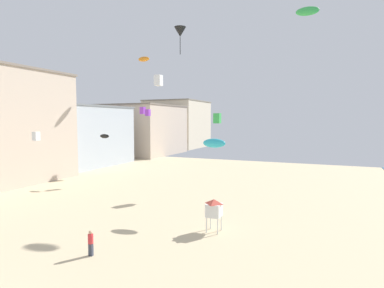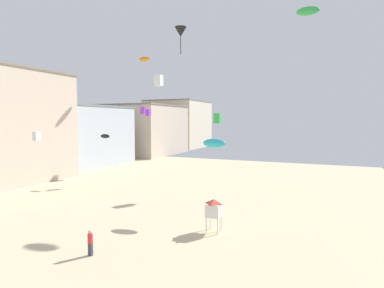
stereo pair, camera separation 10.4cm
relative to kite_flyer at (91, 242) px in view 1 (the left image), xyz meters
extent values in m
cube|color=#ADB7C1|center=(-30.85, 32.29, 4.63)|extent=(14.18, 16.62, 11.09)
cube|color=slate|center=(-30.85, 32.29, 10.32)|extent=(14.46, 16.96, 0.30)
cube|color=#C6B29E|center=(-30.85, 54.23, 5.17)|extent=(17.58, 19.61, 12.18)
cube|color=slate|center=(-30.85, 54.23, 11.41)|extent=(17.94, 20.01, 0.30)
cube|color=beige|center=(-30.85, 76.39, 6.35)|extent=(15.83, 18.63, 14.53)
cube|color=gray|center=(-30.85, 76.39, 13.76)|extent=(16.15, 19.00, 0.30)
cube|color=#383D4C|center=(0.00, 0.00, -0.52)|extent=(0.28, 0.18, 0.80)
cylinder|color=red|center=(0.00, 0.00, 0.18)|extent=(0.34, 0.34, 0.60)
sphere|color=tan|center=(0.00, 0.00, 0.60)|extent=(0.24, 0.24, 0.24)
cylinder|color=white|center=(5.31, 6.79, -0.32)|extent=(0.10, 0.10, 1.20)
cylinder|color=white|center=(6.21, 6.79, -0.32)|extent=(0.10, 0.10, 1.20)
cylinder|color=white|center=(5.31, 7.69, -0.32)|extent=(0.10, 0.10, 1.20)
cylinder|color=white|center=(6.21, 7.69, -0.32)|extent=(0.10, 0.10, 1.20)
cube|color=white|center=(5.76, 7.24, 0.78)|extent=(1.10, 1.10, 1.00)
pyramid|color=#D14C3D|center=(5.76, 7.24, 1.46)|extent=(1.10, 1.10, 0.35)
cube|color=white|center=(-11.45, 5.93, 6.23)|extent=(0.52, 0.52, 0.82)
cube|color=purple|center=(-14.32, 29.13, 9.31)|extent=(0.74, 0.74, 1.16)
cube|color=green|center=(1.46, 20.54, 7.94)|extent=(0.76, 0.76, 1.20)
ellipsoid|color=#2DB7CC|center=(4.14, 11.80, 5.62)|extent=(2.14, 0.60, 0.83)
cube|color=white|center=(-3.70, 15.52, 12.10)|extent=(0.75, 0.75, 1.17)
ellipsoid|color=green|center=(11.15, 23.27, 19.96)|extent=(2.53, 0.70, 0.98)
ellipsoid|color=black|center=(-14.02, 19.00, 5.57)|extent=(1.46, 0.41, 0.57)
cube|color=purple|center=(-10.34, 24.15, 8.82)|extent=(0.60, 0.60, 0.94)
cone|color=black|center=(-5.29, 24.48, 19.76)|extent=(1.62, 1.62, 1.32)
cylinder|color=black|center=(-5.29, 24.48, 17.92)|extent=(0.09, 0.09, 2.35)
ellipsoid|color=orange|center=(-14.92, 30.60, 17.90)|extent=(2.11, 0.58, 0.82)
camera|label=1|loc=(13.66, -15.41, 7.69)|focal=29.56mm
camera|label=2|loc=(13.76, -15.37, 7.69)|focal=29.56mm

